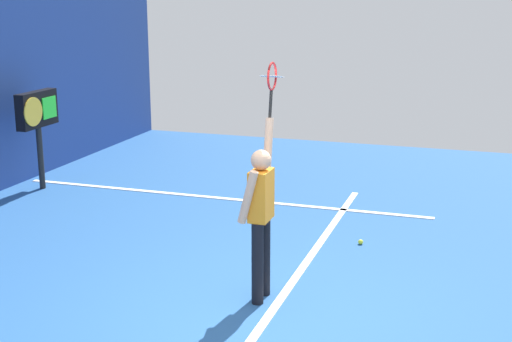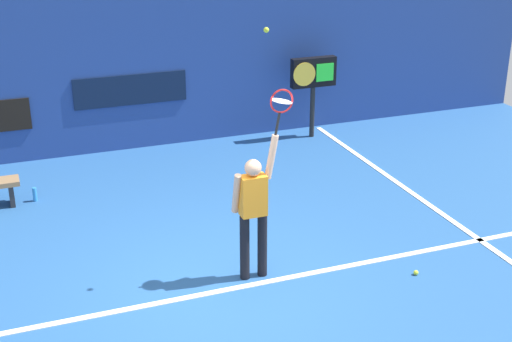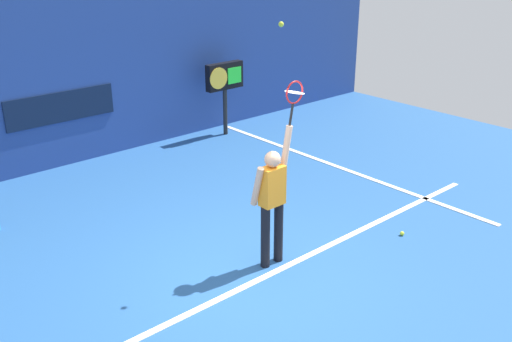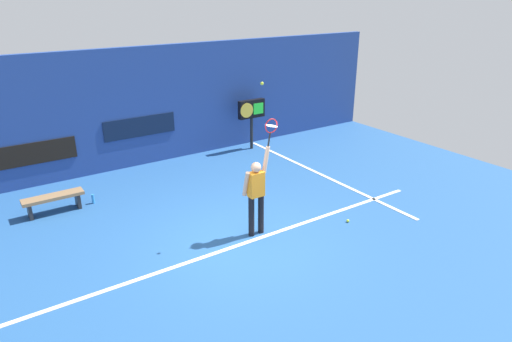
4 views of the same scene
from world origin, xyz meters
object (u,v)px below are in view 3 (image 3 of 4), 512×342
at_px(tennis_racket, 294,95).
at_px(tennis_ball, 281,24).
at_px(tennis_player, 272,198).
at_px(scoreboard_clock, 225,79).
at_px(spare_ball, 402,233).

distance_m(tennis_racket, tennis_ball, 0.93).
bearing_deg(tennis_racket, tennis_player, 179.35).
bearing_deg(tennis_racket, scoreboard_clock, 60.80).
bearing_deg(tennis_player, tennis_ball, 23.32).
bearing_deg(scoreboard_clock, tennis_racket, -119.20).
height_order(tennis_ball, spare_ball, tennis_ball).
height_order(tennis_racket, spare_ball, tennis_racket).
xyz_separation_m(tennis_player, tennis_racket, (0.37, -0.00, 1.37)).
xyz_separation_m(tennis_racket, scoreboard_clock, (2.77, 4.96, -1.08)).
bearing_deg(tennis_ball, spare_ball, -23.93).
distance_m(tennis_player, spare_ball, 2.41).
relative_size(tennis_player, tennis_ball, 29.25).
bearing_deg(scoreboard_clock, tennis_player, -122.39).
height_order(tennis_player, scoreboard_clock, tennis_player).
relative_size(scoreboard_clock, spare_ball, 24.66).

